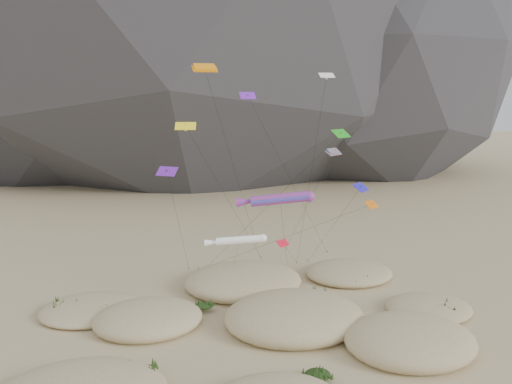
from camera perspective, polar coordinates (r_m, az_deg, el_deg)
ground at (r=52.53m, az=3.96°, el=-16.48°), size 500.00×500.00×0.00m
dunes at (r=54.47m, az=0.50°, el=-14.56°), size 48.93×37.65×3.93m
dune_grass at (r=55.41m, az=1.71°, el=-13.95°), size 44.40×31.00×1.54m
kite_stakes at (r=73.72m, az=0.50°, el=-8.04°), size 21.88×4.06×0.30m
rainbow_tube_kite at (r=57.12m, az=2.43°, el=-0.82°), size 9.64×13.86×13.53m
white_tube_kite at (r=54.80m, az=-2.18°, el=-5.53°), size 6.80×14.43×9.31m
orange_parafoil at (r=59.91m, az=-5.81°, el=13.65°), size 10.61×11.25×27.87m
multi_parafoil at (r=62.98m, az=8.76°, el=4.39°), size 3.76×14.85×17.75m
delta_kites at (r=59.16m, az=3.23°, el=4.17°), size 26.07×20.34×26.89m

